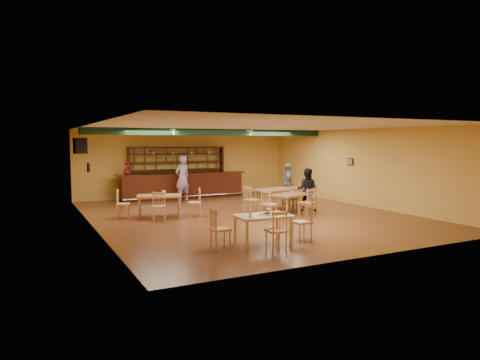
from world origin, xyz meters
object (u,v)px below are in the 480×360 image
bar_counter (182,186)px  dining_table_a (159,206)px  dining_table_b (276,199)px  patron_bar (182,178)px  dining_table_d (290,204)px  near_table (263,229)px  patron_right_a (307,189)px

bar_counter → dining_table_a: 4.76m
dining_table_b → dining_table_a: bearing=163.8°
dining_table_a → patron_bar: (1.99, 3.35, 0.60)m
dining_table_b → dining_table_d: size_ratio=1.09×
near_table → patron_right_a: 5.51m
bar_counter → patron_right_a: size_ratio=3.72×
dining_table_a → dining_table_d: bearing=-1.6°
bar_counter → patron_bar: size_ratio=2.98×
patron_right_a → near_table: bearing=88.0°
bar_counter → near_table: bearing=-97.0°
dining_table_b → patron_bar: 4.42m
dining_table_d → near_table: size_ratio=1.05×
dining_table_d → patron_bar: size_ratio=0.73×
dining_table_b → dining_table_d: bearing=-107.5°
dining_table_d → near_table: (-3.09, -3.47, 0.01)m
bar_counter → near_table: size_ratio=4.31×
dining_table_b → patron_right_a: size_ratio=0.98×
patron_right_a → dining_table_b: bearing=-0.3°
near_table → patron_bar: patron_bar is taller
patron_bar → dining_table_a: bearing=40.3°
near_table → bar_counter: bearing=85.9°
dining_table_b → patron_right_a: patron_right_a is taller
patron_bar → patron_right_a: 5.49m
dining_table_b → dining_table_d: 1.11m
dining_table_d → patron_right_a: 1.05m
dining_table_b → patron_right_a: bearing=-56.7°
dining_table_d → bar_counter: bearing=90.1°
bar_counter → patron_right_a: bearing=-61.5°
dining_table_d → patron_right_a: patron_right_a is taller
dining_table_b → patron_right_a: 1.20m
near_table → dining_table_b: bearing=57.9°
bar_counter → patron_right_a: patron_right_a is taller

